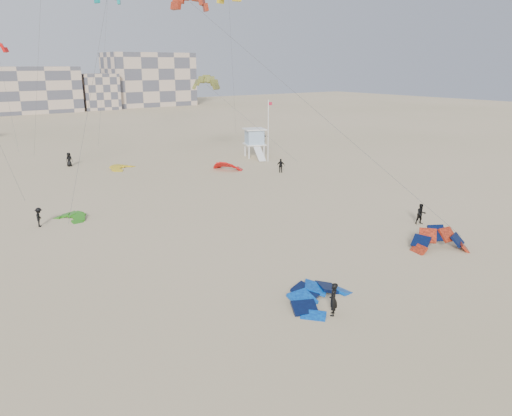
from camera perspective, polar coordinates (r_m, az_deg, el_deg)
ground at (r=27.78m, az=7.66°, el=-10.82°), size 320.00×320.00×0.00m
kite_ground_blue at (r=28.05m, az=7.35°, el=-10.53°), size 5.83×5.97×2.41m
kite_ground_orange at (r=37.40m, az=20.23°, el=-4.49°), size 5.44×5.44×4.03m
kite_ground_green at (r=44.73m, az=-20.37°, el=-1.19°), size 3.83×3.70×1.54m
kite_ground_red_far at (r=61.89m, az=-3.29°, el=4.40°), size 4.97×4.90×3.24m
kite_ground_yellow at (r=64.59m, az=-15.07°, el=4.36°), size 5.07×5.10×1.41m
kitesurfer_main at (r=26.35m, az=8.83°, el=-10.27°), size 0.76×0.75×1.77m
kitesurfer_b at (r=42.54m, az=18.34°, el=-0.66°), size 1.02×0.94×1.69m
kitesurfer_c at (r=43.37m, az=-23.54°, el=-0.97°), size 0.90×1.15×1.56m
kitesurfer_d at (r=60.01m, az=2.85°, el=4.85°), size 0.99×0.98×1.67m
kitesurfer_e at (r=67.98m, az=-20.58°, el=5.22°), size 0.97×0.74×1.77m
kitesurfer_f at (r=84.28m, az=0.82°, el=8.18°), size 0.55×1.71×1.84m
kite_fly_orange at (r=48.36m, az=-7.49°, el=22.27°), size 9.34×25.70×18.02m
kite_fly_olive at (r=67.20m, az=-5.78°, el=13.93°), size 8.19×14.59×10.59m
lifeguard_tower_near at (r=70.06m, az=-0.17°, el=7.44°), size 3.60×5.89×3.98m
flagpole at (r=66.36m, az=1.41°, el=8.94°), size 0.66×0.10×8.12m
condo_mid at (r=150.38m, az=-26.06°, el=12.02°), size 32.00×16.00×12.00m
condo_east at (r=164.24m, az=-12.11°, el=14.16°), size 26.00×14.00×16.00m
condo_fill_right at (r=154.04m, az=-17.67°, el=12.55°), size 10.00×10.00×10.00m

